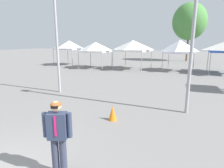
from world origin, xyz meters
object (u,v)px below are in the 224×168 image
traffic_cone_lot_center (113,113)px  canopy_tent_behind_left (180,47)px  tree_behind_tents_left (189,21)px  canopy_tent_behind_center (96,47)px  person_foreground (58,134)px  canopy_tent_behind_right (133,46)px  canopy_tent_left_of_center (69,45)px  light_pole_opposite_side (56,20)px

traffic_cone_lot_center → canopy_tent_behind_left: bearing=86.9°
canopy_tent_behind_left → tree_behind_tents_left: (-0.06, 12.08, 3.60)m
canopy_tent_behind_center → traffic_cone_lot_center: size_ratio=5.66×
canopy_tent_behind_center → traffic_cone_lot_center: (8.26, -13.03, -2.16)m
person_foreground → canopy_tent_behind_right: bearing=103.8°
canopy_tent_left_of_center → canopy_tent_behind_left: (13.71, 0.45, -0.08)m
canopy_tent_behind_right → traffic_cone_lot_center: 14.67m
canopy_tent_behind_center → canopy_tent_behind_right: (4.25, 0.89, 0.17)m
light_pole_opposite_side → canopy_tent_behind_left: bearing=65.2°
canopy_tent_behind_center → canopy_tent_behind_right: size_ratio=0.89×
canopy_tent_left_of_center → canopy_tent_behind_left: canopy_tent_behind_left is taller
canopy_tent_behind_left → canopy_tent_left_of_center: bearing=-178.1°
canopy_tent_behind_left → light_pole_opposite_side: 13.44m
canopy_tent_behind_left → person_foreground: canopy_tent_behind_left is taller
canopy_tent_behind_left → traffic_cone_lot_center: (-0.79, -14.67, -2.27)m
canopy_tent_left_of_center → person_foreground: (13.17, -17.59, -1.60)m
canopy_tent_behind_center → person_foreground: 18.53m
canopy_tent_behind_left → tree_behind_tents_left: bearing=90.3°
canopy_tent_behind_right → canopy_tent_behind_left: canopy_tent_behind_left is taller
canopy_tent_behind_center → canopy_tent_behind_right: canopy_tent_behind_right is taller
canopy_tent_left_of_center → person_foreground: 22.03m
tree_behind_tents_left → person_foreground: bearing=-90.9°
canopy_tent_left_of_center → person_foreground: size_ratio=1.80×
canopy_tent_behind_left → light_pole_opposite_side: bearing=-114.8°
canopy_tent_left_of_center → canopy_tent_behind_center: (4.66, -1.19, -0.19)m
light_pole_opposite_side → tree_behind_tents_left: tree_behind_tents_left is taller
person_foreground → canopy_tent_behind_center: bearing=117.4°
canopy_tent_left_of_center → canopy_tent_behind_left: 13.72m
canopy_tent_behind_center → canopy_tent_behind_left: (9.05, 1.64, 0.11)m
canopy_tent_left_of_center → tree_behind_tents_left: 18.87m
light_pole_opposite_side → person_foreground: bearing=-49.7°
tree_behind_tents_left → traffic_cone_lot_center: tree_behind_tents_left is taller
light_pole_opposite_side → tree_behind_tents_left: bearing=77.1°
canopy_tent_behind_center → tree_behind_tents_left: size_ratio=0.36×
light_pole_opposite_side → tree_behind_tents_left: size_ratio=0.82×
tree_behind_tents_left → canopy_tent_behind_left: bearing=-89.7°
canopy_tent_behind_left → person_foreground: 18.11m
tree_behind_tents_left → traffic_cone_lot_center: 27.39m
light_pole_opposite_side → tree_behind_tents_left: (5.53, 24.18, 1.90)m
canopy_tent_left_of_center → canopy_tent_behind_left: size_ratio=0.99×
canopy_tent_behind_left → tree_behind_tents_left: tree_behind_tents_left is taller
canopy_tent_left_of_center → light_pole_opposite_side: light_pole_opposite_side is taller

